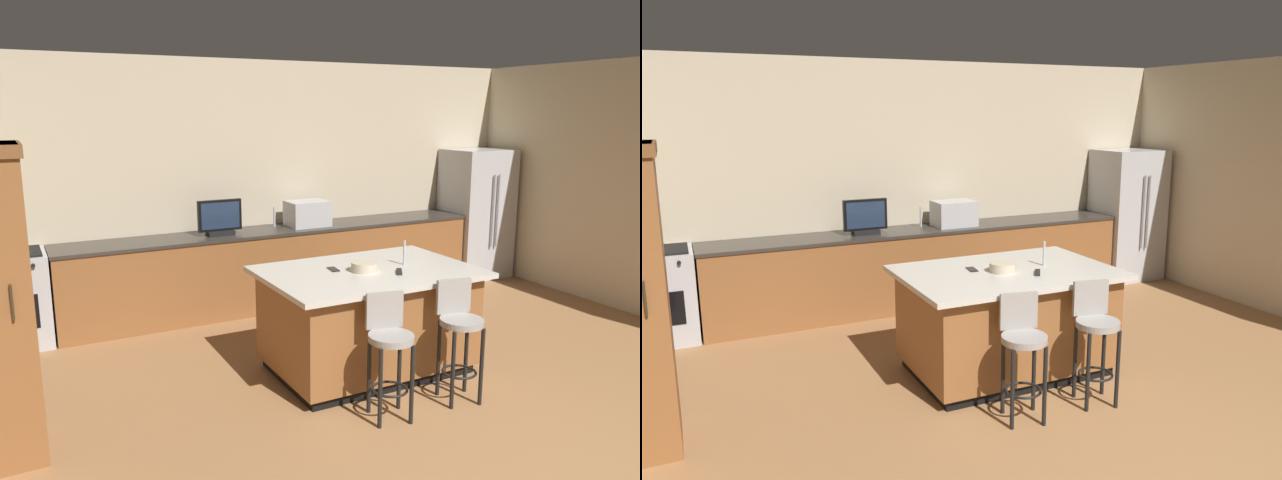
% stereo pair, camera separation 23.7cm
% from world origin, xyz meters
% --- Properties ---
extents(wall_back, '(7.26, 0.12, 2.84)m').
position_xyz_m(wall_back, '(0.00, 4.68, 1.42)').
color(wall_back, beige).
rests_on(wall_back, ground_plane).
extents(wall_right, '(0.12, 5.08, 2.84)m').
position_xyz_m(wall_right, '(3.43, 2.34, 1.42)').
color(wall_right, beige).
rests_on(wall_right, ground_plane).
extents(counter_back, '(5.01, 0.62, 0.92)m').
position_xyz_m(counter_back, '(-0.03, 4.30, 0.46)').
color(counter_back, brown).
rests_on(counter_back, ground_plane).
extents(kitchen_island, '(1.83, 1.24, 0.92)m').
position_xyz_m(kitchen_island, '(-0.12, 2.22, 0.47)').
color(kitchen_island, black).
rests_on(kitchen_island, ground_plane).
extents(refrigerator, '(0.83, 0.72, 1.75)m').
position_xyz_m(refrigerator, '(2.90, 4.25, 0.88)').
color(refrigerator, '#B7BABF').
rests_on(refrigerator, ground_plane).
extents(range_oven, '(0.78, 0.63, 0.94)m').
position_xyz_m(range_oven, '(-2.93, 4.30, 0.47)').
color(range_oven, '#B7BABF').
rests_on(range_oven, ground_plane).
extents(microwave, '(0.48, 0.36, 0.30)m').
position_xyz_m(microwave, '(0.33, 4.30, 1.07)').
color(microwave, '#B7BABF').
rests_on(microwave, counter_back).
extents(tv_monitor, '(0.49, 0.16, 0.39)m').
position_xyz_m(tv_monitor, '(-0.77, 4.24, 1.10)').
color(tv_monitor, black).
rests_on(tv_monitor, counter_back).
extents(sink_faucet_back, '(0.02, 0.02, 0.24)m').
position_xyz_m(sink_faucet_back, '(-0.05, 4.40, 1.04)').
color(sink_faucet_back, '#B2B2B7').
rests_on(sink_faucet_back, counter_back).
extents(sink_faucet_island, '(0.02, 0.02, 0.22)m').
position_xyz_m(sink_faucet_island, '(0.26, 2.22, 1.03)').
color(sink_faucet_island, '#B2B2B7').
rests_on(sink_faucet_island, kitchen_island).
extents(bar_stool_left, '(0.35, 0.37, 0.94)m').
position_xyz_m(bar_stool_left, '(-0.43, 1.42, 0.56)').
color(bar_stool_left, gray).
rests_on(bar_stool_left, ground_plane).
extents(bar_stool_right, '(0.35, 0.36, 0.96)m').
position_xyz_m(bar_stool_right, '(0.22, 1.41, 0.57)').
color(bar_stool_right, gray).
rests_on(bar_stool_right, ground_plane).
extents(fruit_bowl, '(0.23, 0.23, 0.08)m').
position_xyz_m(fruit_bowl, '(-0.18, 2.18, 0.96)').
color(fruit_bowl, beige).
rests_on(fruit_bowl, kitchen_island).
extents(cell_phone, '(0.09, 0.16, 0.01)m').
position_xyz_m(cell_phone, '(-0.39, 2.36, 0.92)').
color(cell_phone, black).
rests_on(cell_phone, kitchen_island).
extents(tv_remote, '(0.13, 0.17, 0.02)m').
position_xyz_m(tv_remote, '(0.06, 2.01, 0.93)').
color(tv_remote, black).
rests_on(tv_remote, kitchen_island).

